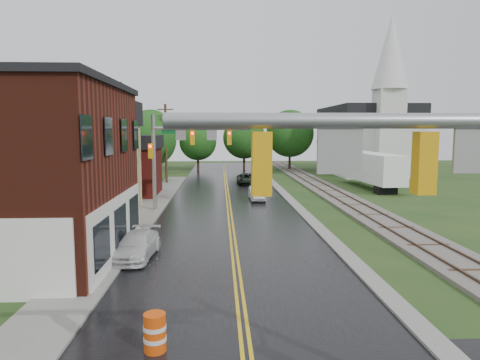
{
  "coord_description": "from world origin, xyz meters",
  "views": [
    {
      "loc": [
        -0.7,
        -4.98,
        6.04
      ],
      "look_at": [
        0.34,
        16.91,
        3.5
      ],
      "focal_mm": 32.0,
      "sensor_mm": 36.0,
      "label": 1
    }
  ],
  "objects": [
    {
      "name": "main_road",
      "position": [
        0.0,
        30.0,
        0.0
      ],
      "size": [
        10.0,
        90.0,
        0.02
      ],
      "primitive_type": "cube",
      "color": "black",
      "rests_on": "ground"
    },
    {
      "name": "curb_right",
      "position": [
        5.4,
        35.0,
        0.0
      ],
      "size": [
        0.8,
        70.0,
        0.12
      ],
      "primitive_type": "cube",
      "color": "gray",
      "rests_on": "ground"
    },
    {
      "name": "sidewalk_left",
      "position": [
        -6.2,
        25.0,
        0.0
      ],
      "size": [
        2.4,
        50.0,
        0.12
      ],
      "primitive_type": "cube",
      "color": "gray",
      "rests_on": "ground"
    },
    {
      "name": "yellow_house",
      "position": [
        -11.0,
        26.0,
        3.2
      ],
      "size": [
        8.0,
        7.0,
        6.4
      ],
      "primitive_type": "cube",
      "color": "tan",
      "rests_on": "ground"
    },
    {
      "name": "darkred_building",
      "position": [
        -10.0,
        35.0,
        2.2
      ],
      "size": [
        7.0,
        6.0,
        4.4
      ],
      "primitive_type": "cube",
      "color": "#3F0F0C",
      "rests_on": "ground"
    },
    {
      "name": "church",
      "position": [
        20.0,
        53.74,
        5.83
      ],
      "size": [
        10.4,
        18.4,
        20.0
      ],
      "color": "silver",
      "rests_on": "ground"
    },
    {
      "name": "railroad",
      "position": [
        10.0,
        35.0,
        0.11
      ],
      "size": [
        3.2,
        80.0,
        0.3
      ],
      "color": "#59544C",
      "rests_on": "ground"
    },
    {
      "name": "traffic_signal_near",
      "position": [
        3.47,
        2.0,
        4.97
      ],
      "size": [
        7.34,
        0.3,
        7.2
      ],
      "color": "gray",
      "rests_on": "ground"
    },
    {
      "name": "traffic_signal_far",
      "position": [
        -3.47,
        27.0,
        4.97
      ],
      "size": [
        7.34,
        0.43,
        7.2
      ],
      "color": "gray",
      "rests_on": "ground"
    },
    {
      "name": "utility_pole_b",
      "position": [
        -6.8,
        22.0,
        4.72
      ],
      "size": [
        1.8,
        0.28,
        9.0
      ],
      "color": "#382616",
      "rests_on": "ground"
    },
    {
      "name": "utility_pole_c",
      "position": [
        -6.8,
        44.0,
        4.72
      ],
      "size": [
        1.8,
        0.28,
        9.0
      ],
      "color": "#382616",
      "rests_on": "ground"
    },
    {
      "name": "tree_left_b",
      "position": [
        -17.85,
        31.9,
        5.72
      ],
      "size": [
        7.6,
        7.6,
        9.69
      ],
      "color": "black",
      "rests_on": "ground"
    },
    {
      "name": "tree_left_c",
      "position": [
        -13.85,
        39.9,
        4.51
      ],
      "size": [
        6.0,
        6.0,
        7.65
      ],
      "color": "black",
      "rests_on": "ground"
    },
    {
      "name": "tree_left_e",
      "position": [
        -8.85,
        45.9,
        4.81
      ],
      "size": [
        6.4,
        6.4,
        8.16
      ],
      "color": "black",
      "rests_on": "ground"
    },
    {
      "name": "suv_dark",
      "position": [
        2.31,
        42.54,
        0.61
      ],
      "size": [
        2.17,
        4.47,
        1.23
      ],
      "primitive_type": "imported",
      "rotation": [
        0.0,
        0.0,
        0.03
      ],
      "color": "black",
      "rests_on": "ground"
    },
    {
      "name": "sedan_silver",
      "position": [
        2.51,
        31.62,
        0.6
      ],
      "size": [
        1.31,
        3.63,
        1.19
      ],
      "primitive_type": "imported",
      "rotation": [
        0.0,
        0.0,
        0.01
      ],
      "color": "silver",
      "rests_on": "ground"
    },
    {
      "name": "pickup_white",
      "position": [
        -4.68,
        15.03,
        0.6
      ],
      "size": [
        2.03,
        4.24,
        1.19
      ],
      "primitive_type": "imported",
      "rotation": [
        0.0,
        0.0,
        -0.09
      ],
      "color": "silver",
      "rests_on": "ground"
    },
    {
      "name": "semi_trailer",
      "position": [
        15.11,
        39.01,
        2.22
      ],
      "size": [
        3.32,
        11.79,
        3.71
      ],
      "color": "black",
      "rests_on": "ground"
    },
    {
      "name": "construction_barrel",
      "position": [
        -2.5,
        6.24,
        0.54
      ],
      "size": [
        0.64,
        0.64,
        1.09
      ],
      "primitive_type": "cylinder",
      "rotation": [
        0.0,
        0.0,
        0.06
      ],
      "color": "#DC4609",
      "rests_on": "ground"
    }
  ]
}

